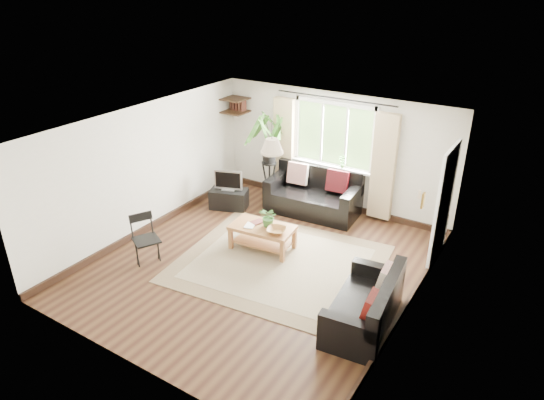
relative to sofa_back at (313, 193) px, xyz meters
The scene contains 24 objects.
floor 2.28m from the sofa_back, 85.69° to the right, with size 5.50×5.50×0.00m, color black.
ceiling 2.98m from the sofa_back, 85.69° to the right, with size 5.50×5.50×0.00m, color white.
wall_back 0.94m from the sofa_back, 72.10° to the left, with size 5.00×0.02×2.40m, color beige.
wall_front 5.04m from the sofa_back, 88.07° to the right, with size 5.00×0.02×2.40m, color beige.
wall_left 3.32m from the sofa_back, 136.28° to the right, with size 0.02×5.50×2.40m, color beige.
wall_right 3.56m from the sofa_back, 39.89° to the right, with size 0.02×5.50×2.40m, color beige.
rug 2.11m from the sofa_back, 77.83° to the right, with size 3.28×2.81×0.02m, color beige.
window 1.23m from the sofa_back, 70.72° to the left, with size 2.50×0.16×2.16m, color white, non-canonical shape.
door 2.75m from the sofa_back, 11.36° to the right, with size 0.06×0.96×2.06m, color silver.
corner_shelf 2.56m from the sofa_back, behind, with size 0.50×0.50×0.34m, color black, non-canonical shape.
pendant_lamp 2.45m from the sofa_back, 84.76° to the right, with size 0.36×0.36×0.54m, color beige, non-canonical shape.
wall_sconce 3.49m from the sofa_back, 36.61° to the right, with size 0.12×0.12×0.28m, color beige, non-canonical shape.
sofa_back is the anchor object (origin of this frame).
sofa_right 3.51m from the sofa_back, 50.77° to the right, with size 0.77×1.55×0.73m, color black, non-canonical shape.
coffee_table 1.77m from the sofa_back, 92.45° to the right, with size 1.11×0.60×0.45m, color brown, non-canonical shape.
table_plant 1.71m from the sofa_back, 89.34° to the right, with size 0.32×0.28×0.36m, color #366A2A.
bowl 1.84m from the sofa_back, 82.01° to the right, with size 0.34×0.34×0.08m, color brown.
book_a 1.92m from the sofa_back, 100.36° to the right, with size 0.17×0.23×0.02m, color silver.
book_b 1.69m from the sofa_back, 100.52° to the right, with size 0.17×0.23×0.02m, color #5E2925.
tv_stand 1.76m from the sofa_back, 154.93° to the right, with size 0.76×0.43×0.41m, color black.
tv 1.75m from the sofa_back, 154.93° to the right, with size 0.58×0.19×0.45m, color #A5A5AA, non-canonical shape.
palm_stand 1.18m from the sofa_back, behind, with size 0.74×0.74×1.89m, color black, non-canonical shape.
folding_chair 3.49m from the sofa_back, 114.63° to the right, with size 0.44×0.44×0.85m, color black, non-canonical shape.
sill_plant 0.86m from the sofa_back, 43.75° to the left, with size 0.14×0.10×0.27m, color #2D6023.
Camera 1 is at (3.87, -5.76, 4.48)m, focal length 32.00 mm.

